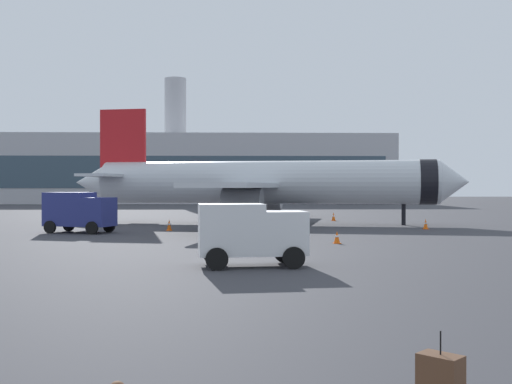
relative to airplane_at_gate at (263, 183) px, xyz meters
The scene contains 9 objects.
airplane_at_gate is the anchor object (origin of this frame).
service_truck 17.53m from the airplane_at_gate, 141.57° to the right, with size 5.25×3.75×2.90m.
cargo_van 30.25m from the airplane_at_gate, 93.35° to the right, with size 4.58×2.72×2.60m.
safety_cone_near 8.91m from the airplane_at_gate, 32.46° to the left, with size 0.44×0.44×0.82m.
safety_cone_mid 20.30m from the airplane_at_gate, 80.00° to the right, with size 0.44×0.44×0.73m.
safety_cone_far 11.91m from the airplane_at_gate, 130.49° to the right, with size 0.44×0.44×0.84m.
safety_cone_outer 14.90m from the airplane_at_gate, 32.19° to the right, with size 0.44×0.44×0.82m.
rolling_suitcase 46.68m from the airplane_at_gate, 89.03° to the right, with size 0.73×0.74×1.10m.
terminal_building 76.48m from the airplane_at_gate, 106.69° to the left, with size 100.72×21.70×25.50m.
Camera 1 is at (-0.06, -4.50, 3.30)m, focal length 44.09 mm.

